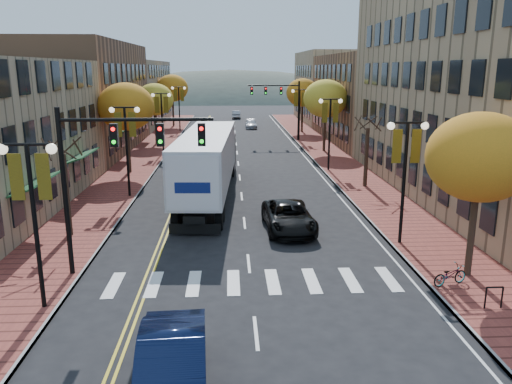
{
  "coord_description": "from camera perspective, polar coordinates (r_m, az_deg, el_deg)",
  "views": [
    {
      "loc": [
        -0.8,
        -16.75,
        8.45
      ],
      "look_at": [
        0.56,
        8.33,
        2.2
      ],
      "focal_mm": 35.0,
      "sensor_mm": 36.0,
      "label": 1
    }
  ],
  "objects": [
    {
      "name": "navy_sedan",
      "position": [
        14.01,
        -9.57,
        -19.14
      ],
      "size": [
        2.07,
        5.2,
        1.68
      ],
      "primitive_type": "imported",
      "rotation": [
        0.0,
        0.0,
        0.06
      ],
      "color": "black",
      "rests_on": "ground"
    },
    {
      "name": "tree_left_b",
      "position": [
        41.67,
        -14.64,
        9.4
      ],
      "size": [
        4.48,
        4.48,
        7.21
      ],
      "color": "#382619",
      "rests_on": "sidewalk_left"
    },
    {
      "name": "sidewalk_right",
      "position": [
        50.9,
        8.06,
        4.37
      ],
      "size": [
        4.0,
        85.0,
        0.15
      ],
      "primitive_type": "cube",
      "color": "brown",
      "rests_on": "ground"
    },
    {
      "name": "sidewalk_left",
      "position": [
        50.62,
        -12.41,
        4.13
      ],
      "size": [
        4.0,
        85.0,
        0.15
      ],
      "primitive_type": "cube",
      "color": "brown",
      "rests_on": "ground"
    },
    {
      "name": "lamp_left_d",
      "position": [
        69.2,
        -8.8,
        10.37
      ],
      "size": [
        1.96,
        0.36,
        6.05
      ],
      "color": "black",
      "rests_on": "ground"
    },
    {
      "name": "semi_truck",
      "position": [
        33.48,
        -5.38,
        3.86
      ],
      "size": [
        3.86,
        17.98,
        4.46
      ],
      "rotation": [
        0.0,
        0.0,
        -0.06
      ],
      "color": "black",
      "rests_on": "ground"
    },
    {
      "name": "car_far_white",
      "position": [
        66.11,
        -4.33,
        7.22
      ],
      "size": [
        1.82,
        4.25,
        1.43
      ],
      "primitive_type": "imported",
      "rotation": [
        0.0,
        0.0,
        -0.03
      ],
      "color": "white",
      "rests_on": "ground"
    },
    {
      "name": "tree_left_c",
      "position": [
        57.44,
        -11.49,
        10.32
      ],
      "size": [
        4.16,
        4.16,
        6.69
      ],
      "color": "#382619",
      "rests_on": "sidewalk_left"
    },
    {
      "name": "black_suv",
      "position": [
        26.7,
        3.74,
        -2.83
      ],
      "size": [
        2.68,
        5.46,
        1.49
      ],
      "primitive_type": "imported",
      "rotation": [
        0.0,
        0.0,
        0.04
      ],
      "color": "black",
      "rests_on": "ground"
    },
    {
      "name": "ground",
      "position": [
        18.77,
        -0.34,
        -12.78
      ],
      "size": [
        200.0,
        200.0,
        0.0
      ],
      "primitive_type": "plane",
      "color": "black",
      "rests_on": "ground"
    },
    {
      "name": "traffic_mast_far",
      "position": [
        59.18,
        3.04,
        10.54
      ],
      "size": [
        6.1,
        0.34,
        7.0
      ],
      "color": "black",
      "rests_on": "ground"
    },
    {
      "name": "tree_right_d",
      "position": [
        67.53,
        5.35,
        11.24
      ],
      "size": [
        4.35,
        4.35,
        7.0
      ],
      "color": "#382619",
      "rests_on": "sidewalk_right"
    },
    {
      "name": "lamp_left_c",
      "position": [
        51.36,
        -10.72,
        9.1
      ],
      "size": [
        1.96,
        0.36,
        6.05
      ],
      "color": "black",
      "rests_on": "ground"
    },
    {
      "name": "bicycle",
      "position": [
        21.26,
        21.28,
        -8.82
      ],
      "size": [
        1.65,
        1.02,
        0.82
      ],
      "primitive_type": "imported",
      "rotation": [
        0.0,
        0.0,
        1.9
      ],
      "color": "gray",
      "rests_on": "sidewalk_right"
    },
    {
      "name": "lamp_right_a",
      "position": [
        24.57,
        16.72,
        3.64
      ],
      "size": [
        1.96,
        0.36,
        6.05
      ],
      "color": "black",
      "rests_on": "ground"
    },
    {
      "name": "building_right_mid",
      "position": [
        61.93,
        15.31,
        10.3
      ],
      "size": [
        15.0,
        24.0,
        10.0
      ],
      "primitive_type": "cube",
      "color": "brown",
      "rests_on": "ground"
    },
    {
      "name": "tree_right_c",
      "position": [
        51.77,
        7.95,
        10.52
      ],
      "size": [
        4.48,
        4.48,
        7.21
      ],
      "color": "#382619",
      "rests_on": "sidewalk_right"
    },
    {
      "name": "car_far_oncoming",
      "position": [
        87.2,
        -2.26,
        8.85
      ],
      "size": [
        1.52,
        4.11,
        1.34
      ],
      "primitive_type": "imported",
      "rotation": [
        0.0,
        0.0,
        3.12
      ],
      "color": "#A5A4AC",
      "rests_on": "ground"
    },
    {
      "name": "lamp_left_a",
      "position": [
        18.51,
        -24.24,
        -0.26
      ],
      "size": [
        1.96,
        0.36,
        6.05
      ],
      "color": "black",
      "rests_on": "ground"
    },
    {
      "name": "traffic_mast_near",
      "position": [
        20.59,
        -16.22,
        3.55
      ],
      "size": [
        6.1,
        0.35,
        7.0
      ],
      "color": "black",
      "rests_on": "ground"
    },
    {
      "name": "tree_right_b",
      "position": [
        36.63,
        12.49,
        3.9
      ],
      "size": [
        0.28,
        0.28,
        4.2
      ],
      "color": "#382619",
      "rests_on": "sidewalk_right"
    },
    {
      "name": "lamp_right_c",
      "position": [
        59.47,
        5.0,
        9.92
      ],
      "size": [
        1.96,
        0.36,
        6.05
      ],
      "color": "black",
      "rests_on": "ground"
    },
    {
      "name": "car_far_silver",
      "position": [
        72.56,
        -0.56,
        7.76
      ],
      "size": [
        1.68,
        4.08,
        1.18
      ],
      "primitive_type": "imported",
      "rotation": [
        0.0,
        0.0,
        -0.01
      ],
      "color": "#B6B6BE",
      "rests_on": "ground"
    },
    {
      "name": "tree_right_a",
      "position": [
        21.42,
        24.22,
        3.62
      ],
      "size": [
        4.16,
        4.16,
        6.69
      ],
      "color": "#382619",
      "rests_on": "sidewalk_right"
    },
    {
      "name": "lamp_right_b",
      "position": [
        41.79,
        8.45,
        8.12
      ],
      "size": [
        1.96,
        0.36,
        6.05
      ],
      "color": "black",
      "rests_on": "ground"
    },
    {
      "name": "building_left_mid",
      "position": [
        55.26,
        -20.47,
        10.05
      ],
      "size": [
        12.0,
        24.0,
        11.0
      ],
      "primitive_type": "cube",
      "color": "brown",
      "rests_on": "ground"
    },
    {
      "name": "lamp_left_b",
      "position": [
        33.68,
        -14.65,
        6.44
      ],
      "size": [
        1.96,
        0.36,
        6.05
      ],
      "color": "black",
      "rests_on": "ground"
    },
    {
      "name": "building_right_far",
      "position": [
        83.07,
        10.56,
        11.71
      ],
      "size": [
        15.0,
        20.0,
        11.0
      ],
      "primitive_type": "cube",
      "color": "#9E8966",
      "rests_on": "ground"
    },
    {
      "name": "building_left_far",
      "position": [
        79.5,
        -15.13,
        10.84
      ],
      "size": [
        12.0,
        26.0,
        9.5
      ],
      "primitive_type": "cube",
      "color": "#9E8966",
      "rests_on": "ground"
    },
    {
      "name": "tree_left_a",
      "position": [
        26.8,
        -20.83,
        -0.33
      ],
      "size": [
        0.28,
        0.28,
        4.2
      ],
      "color": "#382619",
      "rests_on": "sidewalk_left"
    },
    {
      "name": "tree_left_d",
      "position": [
        75.25,
        -9.55,
        11.62
      ],
      "size": [
        4.61,
        4.61,
        7.42
      ],
      "color": "#382619",
      "rests_on": "sidewalk_left"
    }
  ]
}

